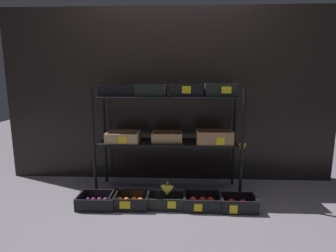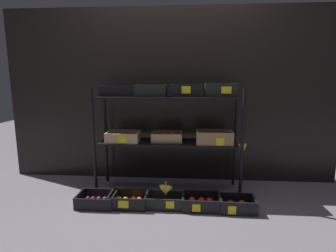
{
  "view_description": "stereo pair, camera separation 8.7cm",
  "coord_description": "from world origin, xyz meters",
  "px_view_note": "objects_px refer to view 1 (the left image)",
  "views": [
    {
      "loc": [
        0.12,
        -2.74,
        1.2
      ],
      "look_at": [
        0.0,
        0.0,
        0.71
      ],
      "focal_mm": 28.17,
      "sensor_mm": 36.0,
      "label": 1
    },
    {
      "loc": [
        0.2,
        -2.74,
        1.2
      ],
      "look_at": [
        0.0,
        0.0,
        0.71
      ],
      "focal_mm": 28.17,
      "sensor_mm": 36.0,
      "label": 2
    }
  ],
  "objects_px": {
    "display_rack": "(170,117)",
    "crate_ground_apple_red": "(202,202)",
    "crate_ground_rightmost_apple_red": "(238,204)",
    "banana_bunch_loose": "(167,189)",
    "crate_ground_plum": "(98,202)",
    "crate_ground_center_plum": "(166,202)",
    "crate_ground_tangerine": "(130,202)"
  },
  "relations": [
    {
      "from": "crate_ground_plum",
      "to": "crate_ground_center_plum",
      "type": "bearing_deg",
      "value": 1.59
    },
    {
      "from": "crate_ground_tangerine",
      "to": "crate_ground_rightmost_apple_red",
      "type": "height_order",
      "value": "crate_ground_rightmost_apple_red"
    },
    {
      "from": "crate_ground_center_plum",
      "to": "banana_bunch_loose",
      "type": "distance_m",
      "value": 0.13
    },
    {
      "from": "crate_ground_tangerine",
      "to": "crate_ground_rightmost_apple_red",
      "type": "distance_m",
      "value": 1.02
    },
    {
      "from": "crate_ground_center_plum",
      "to": "crate_ground_apple_red",
      "type": "relative_size",
      "value": 1.02
    },
    {
      "from": "crate_ground_plum",
      "to": "crate_ground_center_plum",
      "type": "relative_size",
      "value": 1.01
    },
    {
      "from": "crate_ground_apple_red",
      "to": "crate_ground_rightmost_apple_red",
      "type": "xyz_separation_m",
      "value": [
        0.33,
        -0.03,
        0.0
      ]
    },
    {
      "from": "crate_ground_plum",
      "to": "crate_ground_apple_red",
      "type": "height_order",
      "value": "crate_ground_apple_red"
    },
    {
      "from": "crate_ground_plum",
      "to": "crate_ground_tangerine",
      "type": "relative_size",
      "value": 1.0
    },
    {
      "from": "crate_ground_plum",
      "to": "banana_bunch_loose",
      "type": "height_order",
      "value": "banana_bunch_loose"
    },
    {
      "from": "crate_ground_apple_red",
      "to": "crate_ground_rightmost_apple_red",
      "type": "bearing_deg",
      "value": -4.34
    },
    {
      "from": "crate_ground_rightmost_apple_red",
      "to": "display_rack",
      "type": "bearing_deg",
      "value": 147.33
    },
    {
      "from": "crate_ground_tangerine",
      "to": "crate_ground_rightmost_apple_red",
      "type": "xyz_separation_m",
      "value": [
        1.02,
        -0.01,
        0.0
      ]
    },
    {
      "from": "display_rack",
      "to": "crate_ground_plum",
      "type": "xyz_separation_m",
      "value": [
        -0.68,
        -0.41,
        -0.77
      ]
    },
    {
      "from": "crate_ground_plum",
      "to": "crate_ground_rightmost_apple_red",
      "type": "distance_m",
      "value": 1.33
    },
    {
      "from": "crate_ground_center_plum",
      "to": "banana_bunch_loose",
      "type": "height_order",
      "value": "banana_bunch_loose"
    },
    {
      "from": "crate_ground_center_plum",
      "to": "banana_bunch_loose",
      "type": "xyz_separation_m",
      "value": [
        0.01,
        -0.01,
        0.13
      ]
    },
    {
      "from": "display_rack",
      "to": "banana_bunch_loose",
      "type": "relative_size",
      "value": 11.09
    },
    {
      "from": "crate_ground_plum",
      "to": "crate_ground_tangerine",
      "type": "bearing_deg",
      "value": 1.99
    },
    {
      "from": "crate_ground_tangerine",
      "to": "banana_bunch_loose",
      "type": "height_order",
      "value": "banana_bunch_loose"
    },
    {
      "from": "display_rack",
      "to": "crate_ground_center_plum",
      "type": "distance_m",
      "value": 0.87
    },
    {
      "from": "crate_ground_plum",
      "to": "crate_ground_rightmost_apple_red",
      "type": "height_order",
      "value": "crate_ground_rightmost_apple_red"
    },
    {
      "from": "crate_ground_tangerine",
      "to": "banana_bunch_loose",
      "type": "bearing_deg",
      "value": 0.39
    },
    {
      "from": "crate_ground_rightmost_apple_red",
      "to": "crate_ground_center_plum",
      "type": "bearing_deg",
      "value": 178.13
    },
    {
      "from": "display_rack",
      "to": "crate_ground_apple_red",
      "type": "bearing_deg",
      "value": -50.62
    },
    {
      "from": "crate_ground_plum",
      "to": "crate_ground_tangerine",
      "type": "xyz_separation_m",
      "value": [
        0.31,
        0.01,
        0.0
      ]
    },
    {
      "from": "display_rack",
      "to": "crate_ground_tangerine",
      "type": "relative_size",
      "value": 4.38
    },
    {
      "from": "crate_ground_tangerine",
      "to": "crate_ground_apple_red",
      "type": "relative_size",
      "value": 1.03
    },
    {
      "from": "crate_ground_tangerine",
      "to": "crate_ground_apple_red",
      "type": "height_order",
      "value": "same"
    },
    {
      "from": "display_rack",
      "to": "crate_ground_apple_red",
      "type": "distance_m",
      "value": 0.92
    },
    {
      "from": "display_rack",
      "to": "crate_ground_center_plum",
      "type": "relative_size",
      "value": 4.43
    },
    {
      "from": "crate_ground_rightmost_apple_red",
      "to": "banana_bunch_loose",
      "type": "bearing_deg",
      "value": 178.55
    }
  ]
}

